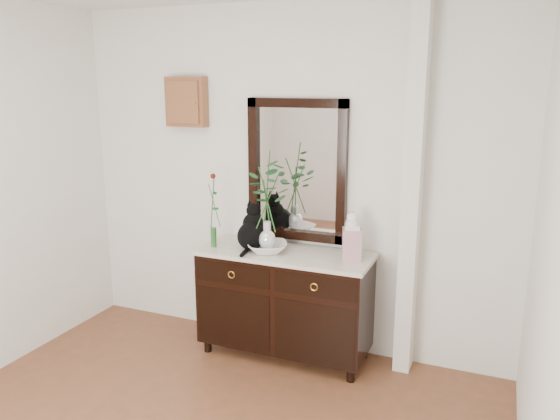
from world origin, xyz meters
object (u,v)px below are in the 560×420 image
at_px(sideboard, 285,298).
at_px(cat, 252,227).
at_px(ginger_jar, 352,235).
at_px(lotus_bowl, 267,247).

xyz_separation_m(sideboard, cat, (-0.27, -0.02, 0.55)).
height_order(cat, ginger_jar, ginger_jar).
height_order(sideboard, cat, cat).
relative_size(cat, ginger_jar, 0.97).
bearing_deg(lotus_bowl, sideboard, 23.07).
bearing_deg(sideboard, lotus_bowl, -156.93).
height_order(lotus_bowl, ginger_jar, ginger_jar).
bearing_deg(cat, ginger_jar, -7.49).
xyz_separation_m(sideboard, ginger_jar, (0.51, 0.02, 0.56)).
distance_m(sideboard, lotus_bowl, 0.43).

